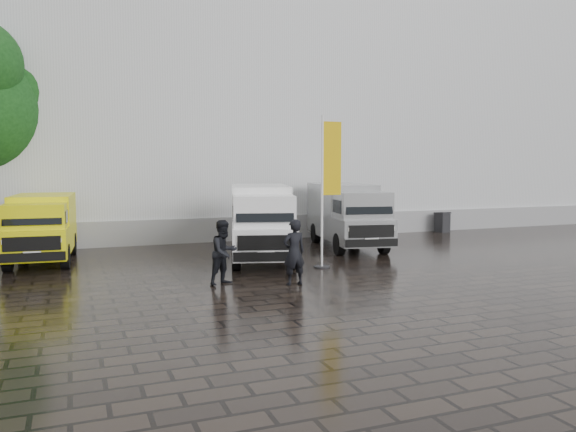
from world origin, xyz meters
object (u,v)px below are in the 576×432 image
object	(u,v)px
van_silver	(347,216)
van_white	(261,223)
van_yellow	(42,229)
flagpole	(328,184)
wheelie_bin	(442,222)
person_front	(294,252)
person_tent	(224,252)

from	to	relation	value
van_silver	van_white	bearing A→B (deg)	-149.36
van_yellow	flagpole	distance (m)	9.34
van_silver	wheelie_bin	world-z (taller)	van_silver
van_yellow	person_front	distance (m)	8.84
flagpole	person_tent	distance (m)	4.22
wheelie_bin	person_front	distance (m)	13.78
van_white	person_front	xyz separation A→B (m)	(-0.45, -4.09, -0.36)
van_yellow	van_white	distance (m)	7.08
flagpole	wheelie_bin	xyz separation A→B (m)	(8.99, 6.37, -2.10)
flagpole	wheelie_bin	distance (m)	11.22
van_silver	wheelie_bin	xyz separation A→B (m)	(6.50, 2.84, -0.73)
wheelie_bin	person_tent	world-z (taller)	person_tent
van_yellow	flagpole	bearing A→B (deg)	-22.58
wheelie_bin	person_front	size ratio (longest dim) A/B	0.55
person_front	person_tent	world-z (taller)	person_front
van_yellow	wheelie_bin	bearing A→B (deg)	11.46
person_tent	wheelie_bin	bearing A→B (deg)	5.18
flagpole	person_front	xyz separation A→B (m)	(-1.92, -2.04, -1.70)
van_yellow	wheelie_bin	world-z (taller)	van_yellow
person_tent	van_white	bearing A→B (deg)	31.40
van_yellow	van_silver	xyz separation A→B (m)	(10.73, -0.61, 0.12)
van_yellow	wheelie_bin	distance (m)	17.38
flagpole	person_front	world-z (taller)	flagpole
van_silver	person_tent	distance (m)	7.81
flagpole	wheelie_bin	bearing A→B (deg)	35.29
van_white	person_front	bearing A→B (deg)	-80.59
van_yellow	wheelie_bin	size ratio (longest dim) A/B	4.95
person_tent	person_front	bearing A→B (deg)	-48.97
flagpole	person_tent	world-z (taller)	flagpole
van_yellow	wheelie_bin	xyz separation A→B (m)	(17.23, 2.23, -0.61)
van_silver	person_front	world-z (taller)	van_silver
van_white	wheelie_bin	xyz separation A→B (m)	(10.47, 4.31, -0.75)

